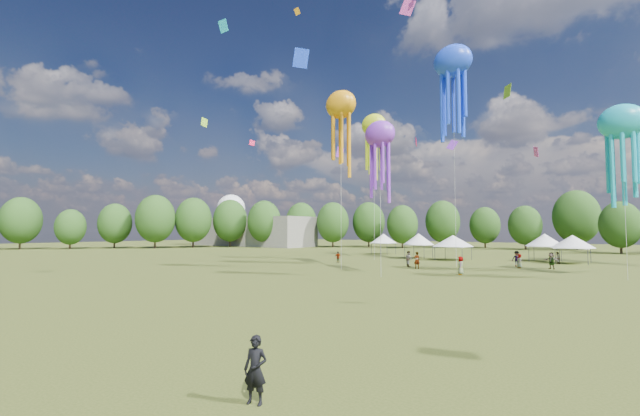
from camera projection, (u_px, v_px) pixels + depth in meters
The scene contains 10 objects.
ground at pixel (115, 342), 16.07m from camera, with size 300.00×300.00×0.00m, color #384416.
observer_main at pixel (255, 370), 10.41m from camera, with size 0.63×0.41×1.71m, color black.
spectator_near at pixel (409, 259), 49.59m from camera, with size 0.93×0.72×1.90m, color gray.
spectators_far at pixel (500, 260), 48.00m from camera, with size 25.65×22.02×1.92m.
festival_tents at pixel (471, 240), 62.04m from camera, with size 35.36×12.11×3.94m.
show_kites at pixel (545, 83), 45.47m from camera, with size 46.02×26.36×30.23m.
small_kites at pixel (455, 22), 49.94m from camera, with size 76.25×57.24×44.33m.
treeline at pixel (486, 217), 67.82m from camera, with size 201.57×95.24×13.43m.
hangar at pixel (250, 232), 117.27m from camera, with size 40.00×12.00×8.00m, color gray.
radome at pixel (231, 213), 132.19m from camera, with size 9.00×9.00×16.00m.
Camera 1 is at (16.47, -7.82, 4.41)m, focal length 22.94 mm.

